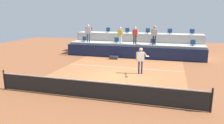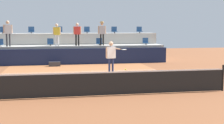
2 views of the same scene
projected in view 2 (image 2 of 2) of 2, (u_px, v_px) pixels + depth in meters
name	position (u px, v px, depth m)	size (l,w,h in m)	color
ground_plane	(86.00, 79.00, 15.45)	(40.00, 40.00, 0.00)	brown
court_inner_paint	(84.00, 75.00, 16.42)	(9.00, 10.00, 0.01)	#A36038
court_service_line	(82.00, 72.00, 17.79)	(9.00, 0.06, 0.00)	silver
tennis_net	(96.00, 83.00, 11.48)	(10.48, 0.08, 1.07)	black
sponsor_backboard	(77.00, 56.00, 21.24)	(13.00, 0.16, 1.10)	#141E42
seating_tier_lower	(76.00, 54.00, 22.50)	(13.00, 1.80, 1.25)	#ADAAA3
seating_tier_upper	(74.00, 46.00, 24.21)	(13.00, 1.80, 2.10)	#ADAAA3
stadium_chair_lower_far_left	(0.00, 43.00, 21.37)	(0.44, 0.40, 0.52)	#2D2D33
stadium_chair_lower_left	(50.00, 43.00, 22.01)	(0.44, 0.40, 0.52)	#2D2D33
stadium_chair_lower_right	(99.00, 42.00, 22.66)	(0.44, 0.40, 0.52)	#2D2D33
stadium_chair_lower_far_right	(146.00, 42.00, 23.32)	(0.44, 0.40, 0.52)	#2D2D33
stadium_chair_upper_far_left	(3.00, 31.00, 23.02)	(0.44, 0.40, 0.52)	#2D2D33
stadium_chair_upper_left	(31.00, 31.00, 23.41)	(0.44, 0.40, 0.52)	#2D2D33
stadium_chair_upper_mid_left	(60.00, 30.00, 23.80)	(0.44, 0.40, 0.52)	#2D2D33
stadium_chair_upper_mid_right	(87.00, 30.00, 24.19)	(0.44, 0.40, 0.52)	#2D2D33
stadium_chair_upper_right	(114.00, 30.00, 24.60)	(0.44, 0.40, 0.52)	#2D2D33
stadium_chair_upper_far_right	(139.00, 30.00, 24.98)	(0.44, 0.40, 0.52)	#2D2D33
tennis_player	(111.00, 54.00, 16.60)	(1.01, 1.18, 1.82)	navy
spectator_in_grey	(8.00, 31.00, 21.01)	(0.61, 0.28, 1.78)	#2D2D33
spectator_in_white	(57.00, 33.00, 21.64)	(0.56, 0.27, 1.58)	white
spectator_leaning_on_rail	(77.00, 32.00, 21.90)	(0.58, 0.24, 1.64)	black
spectator_with_hat	(102.00, 31.00, 22.22)	(0.59, 0.45, 1.74)	black
tennis_ball	(125.00, 69.00, 13.72)	(0.07, 0.07, 0.07)	#CCE033
equipment_bag	(55.00, 64.00, 20.20)	(0.76, 0.28, 0.30)	#333338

